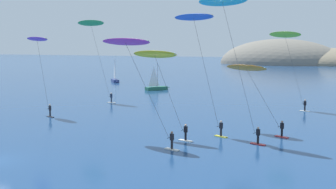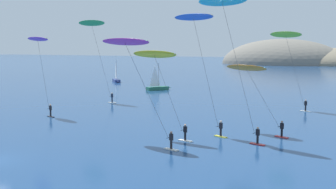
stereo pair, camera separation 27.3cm
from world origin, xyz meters
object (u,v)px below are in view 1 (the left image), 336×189
at_px(sailboat_near, 158,87).
at_px(kitesurfer_orange, 249,72).
at_px(kitesurfer_green, 92,28).
at_px(kitesurfer_purple, 38,46).
at_px(kitesurfer_lime, 286,40).
at_px(kitesurfer_cyan, 225,10).
at_px(sailboat_far, 115,80).
at_px(kitesurfer_yellow, 157,61).
at_px(kitesurfer_blue, 196,27).
at_px(kitesurfer_magenta, 128,47).

distance_m(sailboat_near, kitesurfer_orange, 44.90).
xyz_separation_m(kitesurfer_green, kitesurfer_purple, (1.92, -15.32, -2.99)).
distance_m(kitesurfer_lime, kitesurfer_cyan, 23.33).
relative_size(sailboat_near, sailboat_far, 1.00).
xyz_separation_m(sailboat_near, sailboat_far, (-18.18, 12.68, 0.00)).
bearing_deg(kitesurfer_cyan, kitesurfer_lime, 83.85).
bearing_deg(kitesurfer_yellow, kitesurfer_green, 136.48).
bearing_deg(kitesurfer_blue, kitesurfer_magenta, -123.02).
bearing_deg(kitesurfer_cyan, kitesurfer_orange, 70.58).
height_order(sailboat_far, kitesurfer_blue, kitesurfer_blue).
relative_size(kitesurfer_green, kitesurfer_cyan, 0.95).
bearing_deg(kitesurfer_cyan, sailboat_far, 130.56).
bearing_deg(sailboat_far, sailboat_near, -34.90).
height_order(sailboat_near, kitesurfer_green, kitesurfer_green).
distance_m(sailboat_near, kitesurfer_lime, 34.22).
bearing_deg(kitesurfer_lime, kitesurfer_yellow, -109.10).
xyz_separation_m(kitesurfer_yellow, kitesurfer_cyan, (6.28, 2.27, 5.06)).
distance_m(kitesurfer_green, kitesurfer_lime, 31.51).
bearing_deg(kitesurfer_yellow, kitesurfer_magenta, -122.11).
xyz_separation_m(kitesurfer_green, kitesurfer_orange, (30.20, -14.76, -5.82)).
bearing_deg(kitesurfer_lime, sailboat_near, 150.69).
height_order(kitesurfer_lime, kitesurfer_orange, kitesurfer_lime).
bearing_deg(kitesurfer_blue, kitesurfer_yellow, -123.67).
distance_m(sailboat_near, kitesurfer_purple, 36.49).
xyz_separation_m(kitesurfer_green, kitesurfer_magenta, (20.64, -24.12, -3.14)).
distance_m(kitesurfer_yellow, kitesurfer_blue, 5.93).
distance_m(kitesurfer_green, kitesurfer_yellow, 31.24).
relative_size(kitesurfer_magenta, kitesurfer_purple, 0.96).
bearing_deg(kitesurfer_orange, sailboat_far, 133.95).
xyz_separation_m(kitesurfer_yellow, kitesurfer_lime, (8.77, 25.32, 2.43)).
bearing_deg(kitesurfer_orange, kitesurfer_cyan, -109.42).
distance_m(kitesurfer_yellow, kitesurfer_cyan, 8.38).
relative_size(kitesurfer_green, kitesurfer_blue, 1.07).
relative_size(sailboat_near, kitesurfer_blue, 0.45).
distance_m(sailboat_near, kitesurfer_blue, 44.98).
xyz_separation_m(kitesurfer_lime, kitesurfer_blue, (-6.13, -21.36, 1.11)).
xyz_separation_m(sailboat_far, kitesurfer_green, (15.64, -32.79, 11.70)).
bearing_deg(kitesurfer_magenta, sailboat_near, 112.26).
xyz_separation_m(kitesurfer_blue, kitesurfer_orange, (5.15, 2.57, -4.81)).
xyz_separation_m(sailboat_far, kitesurfer_magenta, (36.28, -56.91, 8.56)).
relative_size(kitesurfer_magenta, kitesurfer_blue, 0.80).
bearing_deg(kitesurfer_blue, sailboat_far, 129.07).
height_order(sailboat_far, kitesurfer_orange, kitesurfer_orange).
bearing_deg(kitesurfer_blue, kitesurfer_green, 145.33).
xyz_separation_m(kitesurfer_magenta, kitesurfer_lime, (10.54, 28.15, 1.03)).
distance_m(kitesurfer_green, kitesurfer_cyan, 34.43).
bearing_deg(kitesurfer_magenta, kitesurfer_cyan, 32.32).
bearing_deg(kitesurfer_green, kitesurfer_blue, -34.67).
height_order(kitesurfer_green, kitesurfer_yellow, kitesurfer_green).
xyz_separation_m(kitesurfer_magenta, kitesurfer_purple, (-18.72, 8.80, 0.15)).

